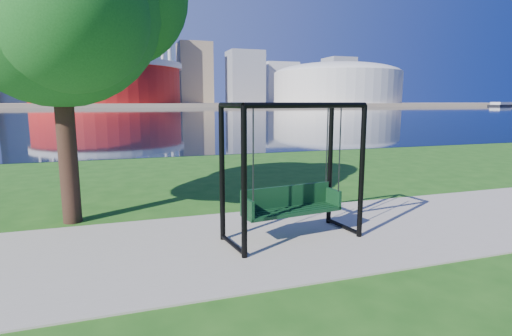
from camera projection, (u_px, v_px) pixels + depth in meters
name	position (u px, v px, depth m)	size (l,w,h in m)	color
ground	(267.00, 231.00, 8.20)	(900.00, 900.00, 0.00)	#1E5114
path	(276.00, 238.00, 7.73)	(120.00, 4.00, 0.03)	#9E937F
river	(133.00, 112.00, 103.69)	(900.00, 180.00, 0.02)	black
far_bank	(126.00, 104.00, 294.52)	(900.00, 228.00, 2.00)	#937F60
stadium	(107.00, 81.00, 222.78)	(83.00, 83.00, 32.00)	maroon
arena	(337.00, 82.00, 267.64)	(84.00, 84.00, 26.56)	beige
skyline	(117.00, 57.00, 300.05)	(392.00, 66.00, 96.50)	gray
swing	(292.00, 175.00, 7.55)	(2.68, 1.43, 2.62)	black
barge	(501.00, 104.00, 252.78)	(27.42, 17.23, 2.68)	black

